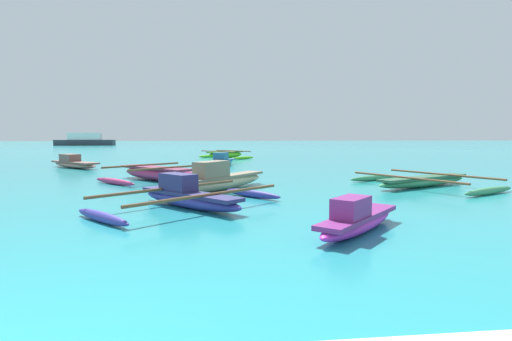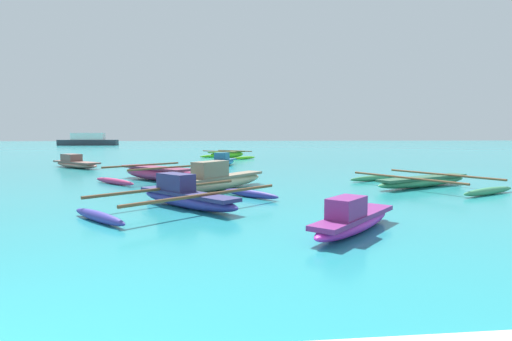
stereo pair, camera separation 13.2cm
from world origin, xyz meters
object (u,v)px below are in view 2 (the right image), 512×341
moored_boat_0 (227,155)px  distant_ferry (88,140)px  moored_boat_7 (219,180)px  moored_boat_4 (353,219)px  moored_boat_5 (75,163)px  moored_boat_2 (185,197)px  moored_boat_3 (424,181)px  moored_boat_1 (156,173)px  moored_boat_6 (223,161)px

moored_boat_0 → distant_ferry: (-21.50, 39.73, 0.57)m
moored_boat_7 → moored_boat_4: bearing=-120.7°
moored_boat_5 → moored_boat_7: 11.46m
moored_boat_4 → moored_boat_5: moored_boat_5 is taller
moored_boat_2 → moored_boat_5: (-6.29, 11.80, -0.00)m
moored_boat_2 → distant_ferry: 62.39m
distant_ferry → moored_boat_5: bearing=-73.9°
moored_boat_2 → distant_ferry: distant_ferry is taller
moored_boat_4 → moored_boat_3: bearing=5.4°
moored_boat_0 → moored_boat_2: 19.44m
moored_boat_1 → moored_boat_6: size_ratio=1.69×
moored_boat_3 → moored_boat_7: 6.44m
moored_boat_7 → distant_ferry: 60.01m
moored_boat_7 → moored_boat_5: bearing=76.2°
moored_boat_0 → distant_ferry: 45.18m
moored_boat_7 → distant_ferry: distant_ferry is taller
moored_boat_4 → moored_boat_5: bearing=75.6°
moored_boat_0 → moored_boat_7: 16.60m
moored_boat_5 → moored_boat_1: bearing=-7.0°
moored_boat_6 → moored_boat_7: size_ratio=0.68×
moored_boat_7 → moored_boat_0: bearing=35.3°
moored_boat_1 → distant_ferry: (-18.48, 53.46, 0.57)m
moored_boat_4 → moored_boat_6: 15.27m
moored_boat_4 → moored_boat_7: 5.89m
moored_boat_3 → distant_ferry: bearing=89.7°
moored_boat_0 → moored_boat_1: 14.06m
moored_boat_2 → moored_boat_1: bearing=153.6°
moored_boat_2 → moored_boat_7: bearing=123.1°
moored_boat_6 → distant_ferry: (-21.08, 46.63, 0.58)m
distant_ferry → moored_boat_6: bearing=-65.7°
moored_boat_2 → distant_ferry: (-19.94, 59.12, 0.58)m
moored_boat_2 → moored_boat_5: size_ratio=1.42×
moored_boat_1 → moored_boat_3: (8.70, -2.78, -0.08)m
moored_boat_0 → moored_boat_7: bearing=-134.8°
moored_boat_2 → moored_boat_4: bearing=6.9°
moored_boat_1 → moored_boat_4: (4.41, -8.33, -0.03)m
moored_boat_4 → moored_boat_6: (-1.81, 15.17, 0.03)m
moored_boat_0 → moored_boat_3: size_ratio=0.85×
moored_boat_0 → distant_ferry: size_ratio=0.44×
moored_boat_4 → distant_ferry: (-22.89, 61.80, 0.60)m
moored_boat_1 → moored_boat_2: 5.84m
moored_boat_4 → distant_ferry: distant_ferry is taller
moored_boat_0 → moored_boat_5: moored_boat_5 is taller
moored_boat_1 → moored_boat_6: bearing=116.8°
moored_boat_5 → moored_boat_7: (7.10, -9.00, 0.07)m
moored_boat_4 → moored_boat_5: (-9.25, 14.48, 0.02)m
moored_boat_2 → moored_boat_4: (2.95, -2.68, -0.02)m
moored_boat_0 → moored_boat_6: moored_boat_6 is taller
moored_boat_0 → moored_boat_4: bearing=-128.6°
moored_boat_3 → moored_boat_5: size_ratio=1.52×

